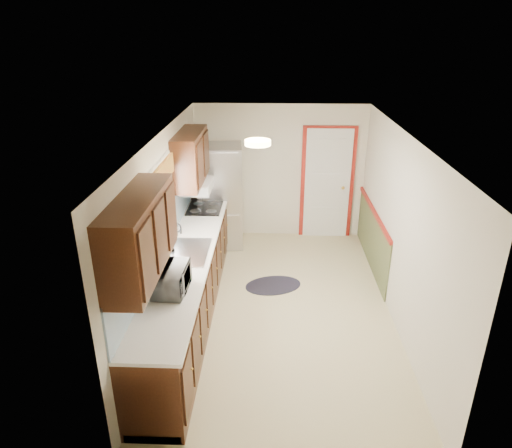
{
  "coord_description": "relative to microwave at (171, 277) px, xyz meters",
  "views": [
    {
      "loc": [
        -0.12,
        -5.35,
        3.56
      ],
      "look_at": [
        -0.34,
        0.26,
        1.15
      ],
      "focal_mm": 32.0,
      "sensor_mm": 36.0,
      "label": 1
    }
  ],
  "objects": [
    {
      "name": "cooktop",
      "position": [
        0.01,
        2.45,
        -0.16
      ],
      "size": [
        0.52,
        0.63,
        0.02
      ],
      "primitive_type": "cube",
      "color": "black",
      "rests_on": "kitchen_run"
    },
    {
      "name": "back_wall_trim",
      "position": [
        2.19,
        3.33,
        -0.22
      ],
      "size": [
        1.12,
        2.3,
        2.08
      ],
      "color": "maroon",
      "rests_on": "ground"
    },
    {
      "name": "microwave",
      "position": [
        0.0,
        0.0,
        0.0
      ],
      "size": [
        0.3,
        0.52,
        0.35
      ],
      "primitive_type": "imported",
      "rotation": [
        0.0,
        0.0,
        1.54
      ],
      "color": "white",
      "rests_on": "kitchen_run"
    },
    {
      "name": "kitchen_run",
      "position": [
        -0.04,
        0.83,
        -0.3
      ],
      "size": [
        0.63,
        4.0,
        2.2
      ],
      "color": "#34180B",
      "rests_on": "ground"
    },
    {
      "name": "room_shell",
      "position": [
        1.2,
        1.12,
        0.09
      ],
      "size": [
        3.2,
        5.2,
        2.52
      ],
      "color": "beige",
      "rests_on": "ground"
    },
    {
      "name": "ceiling_fixture",
      "position": [
        0.9,
        0.92,
        1.25
      ],
      "size": [
        0.3,
        0.3,
        0.06
      ],
      "primitive_type": "cylinder",
      "color": "#FFD88C",
      "rests_on": "room_shell"
    },
    {
      "name": "rug",
      "position": [
        1.11,
        1.71,
        -1.11
      ],
      "size": [
        0.96,
        0.75,
        0.01
      ],
      "primitive_type": "ellipsoid",
      "rotation": [
        0.0,
        0.0,
        0.27
      ],
      "color": "black",
      "rests_on": "ground"
    },
    {
      "name": "refrigerator",
      "position": [
        0.18,
        3.17,
        -0.22
      ],
      "size": [
        0.8,
        0.78,
        1.78
      ],
      "rotation": [
        0.0,
        0.0,
        0.09
      ],
      "color": "#B7B7BC",
      "rests_on": "ground"
    }
  ]
}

